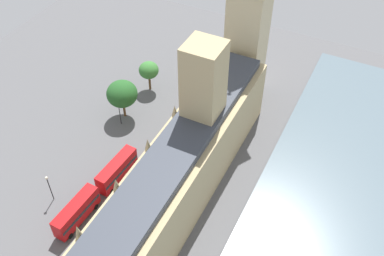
# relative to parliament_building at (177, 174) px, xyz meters

# --- Properties ---
(ground_plane) EXTENTS (140.59, 140.59, 0.00)m
(ground_plane) POSITION_rel_parliament_building_xyz_m (1.99, 1.28, -8.37)
(ground_plane) COLOR #565659
(parliament_building) EXTENTS (10.80, 65.44, 29.85)m
(parliament_building) POSITION_rel_parliament_building_xyz_m (0.00, 0.00, 0.00)
(parliament_building) COLOR tan
(parliament_building) RESTS_ON ground
(car_silver_kerbside) EXTENTS (2.03, 4.40, 1.74)m
(car_silver_kerbside) POSITION_rel_parliament_building_xyz_m (11.11, -12.72, -7.49)
(car_silver_kerbside) COLOR #B7B7BC
(car_silver_kerbside) RESTS_ON ground
(double_decker_bus_near_tower) EXTENTS (3.20, 10.64, 4.75)m
(double_decker_bus_near_tower) POSITION_rel_parliament_building_xyz_m (13.66, 0.27, -5.74)
(double_decker_bus_near_tower) COLOR #B20C0F
(double_decker_bus_near_tower) RESTS_ON ground
(double_decker_bus_opposite_hall) EXTENTS (3.05, 10.61, 4.75)m
(double_decker_bus_opposite_hall) POSITION_rel_parliament_building_xyz_m (14.74, 12.03, -5.74)
(double_decker_bus_opposite_hall) COLOR #B20C0F
(double_decker_bus_opposite_hall) RESTS_ON ground
(pedestrian_trailing) EXTENTS (0.63, 0.67, 1.60)m
(pedestrian_trailing) POSITION_rel_parliament_building_xyz_m (7.64, -24.99, -7.66)
(pedestrian_trailing) COLOR gray
(pedestrian_trailing) RESTS_ON ground
(plane_tree_midblock) EXTENTS (4.84, 4.84, 7.83)m
(plane_tree_midblock) POSITION_rel_parliament_building_xyz_m (22.51, -27.61, -2.65)
(plane_tree_midblock) COLOR brown
(plane_tree_midblock) RESTS_ON ground
(plane_tree_under_trees) EXTENTS (7.01, 7.01, 9.57)m
(plane_tree_under_trees) POSITION_rel_parliament_building_xyz_m (22.76, -16.41, -1.80)
(plane_tree_under_trees) COLOR brown
(plane_tree_under_trees) RESTS_ON ground
(street_lamp_leading) EXTENTS (0.56, 0.56, 6.73)m
(street_lamp_leading) POSITION_rel_parliament_building_xyz_m (22.10, 10.27, -3.72)
(street_lamp_leading) COLOR black
(street_lamp_leading) RESTS_ON ground
(street_lamp_far_end) EXTENTS (0.56, 0.56, 6.49)m
(street_lamp_far_end) POSITION_rel_parliament_building_xyz_m (22.01, -13.64, -3.86)
(street_lamp_far_end) COLOR black
(street_lamp_far_end) RESTS_ON ground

